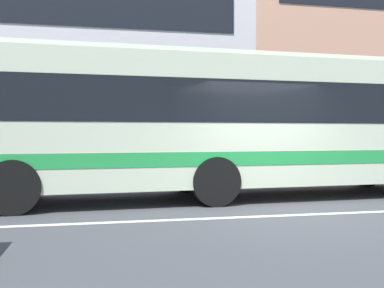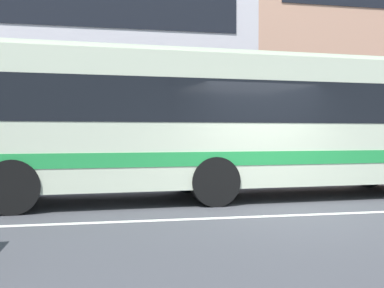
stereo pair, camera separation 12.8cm
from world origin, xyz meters
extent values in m
plane|color=#3F4045|center=(0.00, 0.00, 0.00)|extent=(160.00, 160.00, 0.00)
cube|color=silver|center=(0.00, 0.00, 0.00)|extent=(60.00, 0.16, 0.01)
cube|color=beige|center=(-0.45, 2.50, 1.71)|extent=(11.12, 3.08, 2.72)
cube|color=black|center=(-0.45, 2.50, 2.12)|extent=(10.46, 3.07, 0.87)
cube|color=green|center=(-0.45, 2.50, 0.96)|extent=(10.90, 3.09, 0.28)
cube|color=beige|center=(-0.45, 2.50, 3.13)|extent=(10.66, 2.65, 0.12)
cylinder|color=black|center=(3.99, 3.89, 0.50)|extent=(1.01, 0.33, 1.00)
cylinder|color=black|center=(-1.18, 3.63, 0.50)|extent=(1.01, 0.33, 1.00)
cylinder|color=black|center=(-1.06, 1.30, 0.50)|extent=(1.01, 0.33, 1.00)
cylinder|color=black|center=(-5.00, 3.44, 0.50)|extent=(1.01, 0.33, 1.00)
cylinder|color=black|center=(-4.88, 1.11, 0.50)|extent=(1.01, 0.33, 1.00)
camera|label=1|loc=(-3.52, -7.72, 1.46)|focal=43.59mm
camera|label=2|loc=(-3.40, -7.74, 1.46)|focal=43.59mm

